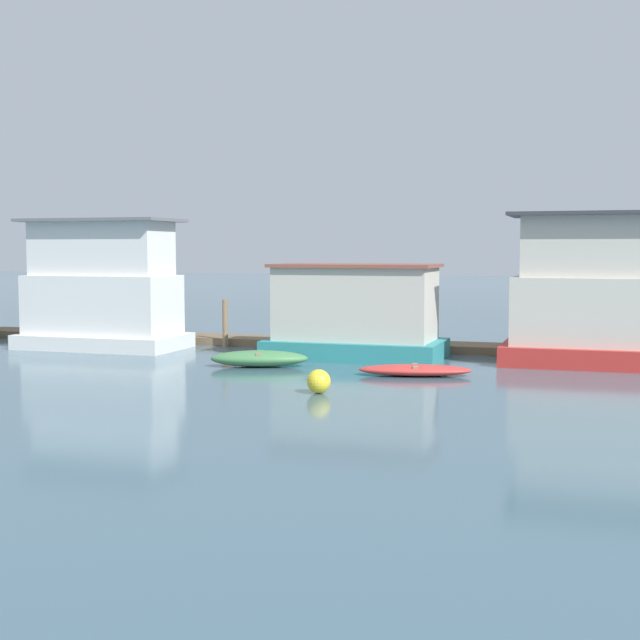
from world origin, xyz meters
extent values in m
plane|color=#426070|center=(0.00, 0.00, 0.00)|extent=(200.00, 200.00, 0.00)
cube|color=brown|center=(0.00, 2.73, 0.15)|extent=(51.00, 1.92, 0.30)
cube|color=white|center=(-9.27, -0.46, 0.29)|extent=(6.43, 3.42, 0.58)
cube|color=white|center=(-9.27, -0.46, 1.75)|extent=(5.81, 2.79, 2.34)
cube|color=white|center=(-9.27, -0.46, 3.96)|extent=(5.33, 2.32, 2.10)
cube|color=slate|center=(-9.27, -0.46, 5.07)|extent=(6.11, 3.09, 0.12)
cube|color=teal|center=(1.15, -0.34, 0.33)|extent=(6.33, 3.51, 0.66)
cube|color=beige|center=(1.15, -0.34, 1.98)|extent=(5.59, 2.77, 2.63)
cube|color=brown|center=(1.15, -0.34, 3.36)|extent=(5.89, 3.07, 0.12)
cube|color=red|center=(9.49, 0.27, 0.34)|extent=(6.22, 3.65, 0.68)
cube|color=beige|center=(9.49, 0.27, 1.84)|extent=(5.54, 2.97, 2.32)
cube|color=beige|center=(9.49, 0.27, 4.04)|extent=(4.94, 2.37, 2.07)
cube|color=#38383D|center=(9.49, 0.27, 5.13)|extent=(5.84, 3.27, 0.12)
ellipsoid|color=#47844C|center=(-1.28, -3.72, 0.27)|extent=(3.51, 2.18, 0.55)
cube|color=#997F60|center=(-1.28, -3.72, 0.46)|extent=(0.47, 1.04, 0.08)
ellipsoid|color=red|center=(4.17, -4.22, 0.18)|extent=(3.70, 1.94, 0.35)
cube|color=#997F60|center=(4.17, -4.22, 0.30)|extent=(0.38, 0.99, 0.08)
cylinder|color=#846B4C|center=(-4.85, 1.52, 0.96)|extent=(0.23, 0.23, 1.92)
sphere|color=yellow|center=(2.35, -8.40, 0.33)|extent=(0.67, 0.67, 0.67)
camera|label=1|loc=(9.82, -31.43, 3.97)|focal=50.00mm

